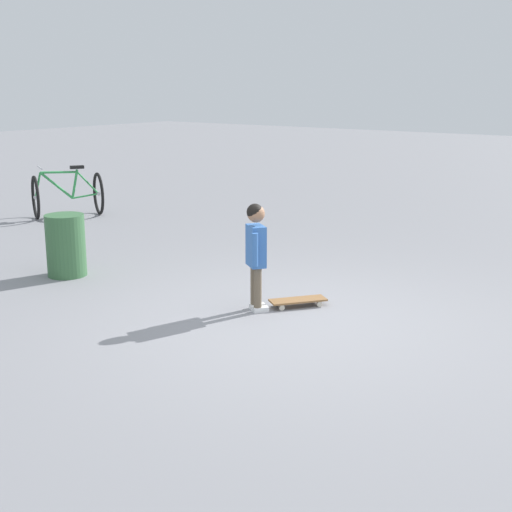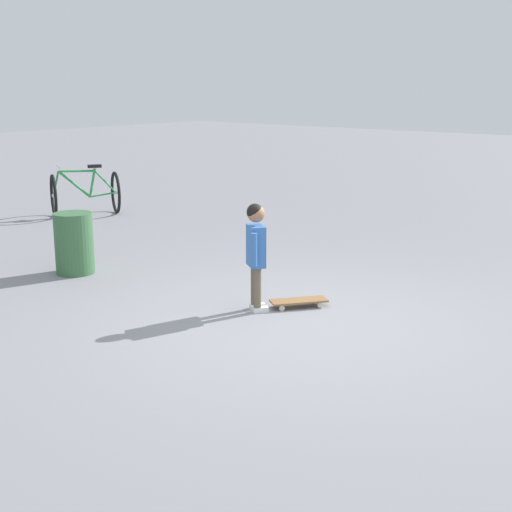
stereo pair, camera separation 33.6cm
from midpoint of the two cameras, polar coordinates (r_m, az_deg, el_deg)
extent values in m
plane|color=gray|center=(6.65, 4.15, -5.44)|extent=(50.00, 50.00, 0.00)
cylinder|color=brown|center=(6.99, 1.26, -2.37)|extent=(0.08, 0.08, 0.42)
cube|color=white|center=(7.06, 1.49, -4.03)|extent=(0.17, 0.15, 0.05)
cylinder|color=brown|center=(6.89, 1.51, -2.62)|extent=(0.08, 0.08, 0.42)
cube|color=white|center=(6.96, 1.74, -4.30)|extent=(0.17, 0.15, 0.05)
cube|color=#386BB7|center=(6.84, 1.41, 0.81)|extent=(0.25, 0.28, 0.40)
cylinder|color=#386BB7|center=(7.01, 1.84, 1.13)|extent=(0.06, 0.06, 0.32)
cylinder|color=#386BB7|center=(6.68, 1.28, 0.49)|extent=(0.06, 0.06, 0.32)
sphere|color=#9E7051|center=(6.78, 1.42, 3.40)|extent=(0.17, 0.17, 0.17)
sphere|color=black|center=(6.77, 1.34, 3.52)|extent=(0.16, 0.16, 0.16)
cube|color=olive|center=(7.12, 4.79, -3.59)|extent=(0.57, 0.49, 0.02)
cube|color=#B7B7BC|center=(7.19, 6.28, -3.57)|extent=(0.09, 0.11, 0.02)
cube|color=#B7B7BC|center=(7.07, 3.26, -3.82)|extent=(0.09, 0.11, 0.02)
cylinder|color=beige|center=(7.27, 6.07, -3.57)|extent=(0.06, 0.06, 0.06)
cylinder|color=beige|center=(7.13, 6.49, -3.92)|extent=(0.06, 0.06, 0.06)
cylinder|color=beige|center=(7.14, 3.08, -3.82)|extent=(0.06, 0.06, 0.06)
cylinder|color=beige|center=(7.01, 3.44, -4.18)|extent=(0.06, 0.06, 0.06)
torus|color=black|center=(12.19, -15.10, 4.66)|extent=(0.40, 0.64, 0.71)
torus|color=black|center=(12.34, -10.38, 5.01)|extent=(0.40, 0.64, 0.71)
cylinder|color=#B7B7BC|center=(12.19, -15.10, 4.66)|extent=(0.08, 0.08, 0.06)
cylinder|color=#B7B7BC|center=(12.34, -10.38, 5.01)|extent=(0.08, 0.08, 0.06)
cylinder|color=green|center=(12.21, -13.54, 5.59)|extent=(0.47, 0.29, 0.48)
cylinder|color=green|center=(12.19, -13.36, 6.61)|extent=(0.53, 0.32, 0.06)
cylinder|color=green|center=(12.25, -12.17, 5.74)|extent=(0.14, 0.10, 0.48)
cylinder|color=green|center=(12.30, -11.36, 4.83)|extent=(0.39, 0.24, 0.08)
cylinder|color=green|center=(12.28, -11.18, 5.83)|extent=(0.32, 0.20, 0.40)
cylinder|color=green|center=(12.17, -14.93, 5.61)|extent=(0.13, 0.09, 0.41)
cube|color=black|center=(12.22, -12.00, 7.03)|extent=(0.24, 0.20, 0.05)
cylinder|color=#B7B7BC|center=(12.14, -14.77, 6.93)|extent=(0.25, 0.41, 0.02)
cylinder|color=#38663D|center=(8.51, -13.23, 0.99)|extent=(0.45, 0.45, 0.71)
camera|label=1|loc=(0.17, -88.60, 0.34)|focal=50.08mm
camera|label=2|loc=(0.17, 91.40, -0.34)|focal=50.08mm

